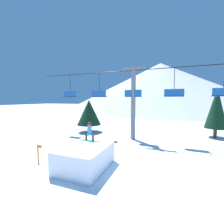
# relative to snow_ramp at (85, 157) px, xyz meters

# --- Properties ---
(ground_plane) EXTENTS (220.00, 220.00, 0.00)m
(ground_plane) POSITION_rel_snow_ramp_xyz_m (0.52, 0.53, -0.70)
(ground_plane) COLOR white
(mountain_ridge) EXTENTS (84.21, 84.21, 21.02)m
(mountain_ridge) POSITION_rel_snow_ramp_xyz_m (0.52, 66.37, 9.81)
(mountain_ridge) COLOR silver
(mountain_ridge) RESTS_ON ground_plane
(snow_ramp) EXTENTS (2.68, 3.49, 1.40)m
(snow_ramp) POSITION_rel_snow_ramp_xyz_m (0.00, 0.00, 0.00)
(snow_ramp) COLOR white
(snow_ramp) RESTS_ON ground_plane
(snowboarder) EXTENTS (1.54, 0.31, 1.34)m
(snowboarder) POSITION_rel_snow_ramp_xyz_m (-0.36, 1.20, 1.37)
(snowboarder) COLOR #1E9E6B
(snowboarder) RESTS_ON snow_ramp
(chairlift) EXTENTS (23.72, 0.49, 7.82)m
(chairlift) POSITION_rel_snow_ramp_xyz_m (1.24, 7.88, 3.85)
(chairlift) COLOR slate
(chairlift) RESTS_ON ground_plane
(pine_tree_near) EXTENTS (3.16, 3.16, 4.29)m
(pine_tree_near) POSITION_rel_snow_ramp_xyz_m (-5.06, 9.40, 1.93)
(pine_tree_near) COLOR #4C3823
(pine_tree_near) RESTS_ON ground_plane
(pine_tree_far) EXTENTS (2.29, 2.29, 5.72)m
(pine_tree_far) POSITION_rel_snow_ramp_xyz_m (9.88, 11.99, 2.67)
(pine_tree_far) COLOR #4C3823
(pine_tree_far) RESTS_ON ground_plane
(trail_marker) EXTENTS (0.41, 0.10, 1.22)m
(trail_marker) POSITION_rel_snow_ramp_xyz_m (-3.60, -0.32, -0.04)
(trail_marker) COLOR orange
(trail_marker) RESTS_ON ground_plane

